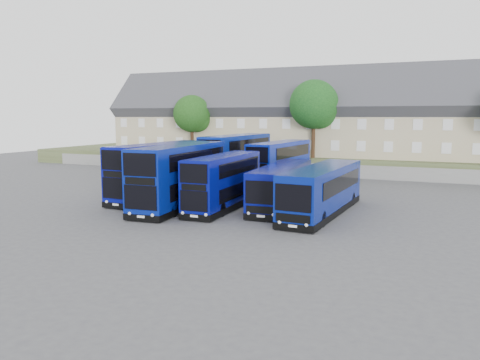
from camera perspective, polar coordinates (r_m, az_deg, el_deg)
name	(u,v)px	position (r m, az deg, el deg)	size (l,w,h in m)	color
ground	(197,214)	(33.59, -5.31, -4.10)	(120.00, 120.00, 0.00)	#47474C
retaining_wall	(293,169)	(55.53, 6.46, 1.36)	(70.00, 0.40, 1.50)	slate
earth_bank	(314,160)	(65.11, 8.97, 2.47)	(80.00, 20.00, 2.00)	#484D2B
terrace_row	(330,119)	(60.27, 10.94, 7.34)	(60.00, 10.40, 11.20)	tan
dd_front_left	(160,172)	(40.10, -9.71, 1.02)	(3.16, 11.67, 4.60)	#070C86
dd_front_mid	(181,177)	(36.02, -7.24, 0.41)	(3.49, 12.01, 4.72)	navy
dd_front_right	(224,183)	(35.06, -2.01, -0.33)	(2.63, 10.11, 3.99)	#060D7E
dd_rear_left	(237,159)	(50.01, -0.41, 2.62)	(3.28, 12.40, 4.89)	navy
dd_rear_right	(280,165)	(46.67, 4.88, 1.89)	(3.31, 11.13, 4.36)	#081B9A
coach_east_a	(282,186)	(36.01, 5.12, -0.79)	(3.29, 11.76, 3.17)	#060C78
coach_east_b	(323,191)	(33.65, 10.05, -1.30)	(3.34, 12.49, 3.38)	navy
tree_west	(193,115)	(61.54, -5.73, 7.87)	(4.80, 4.80, 7.65)	#382314
tree_mid	(315,106)	(56.18, 9.17, 8.86)	(5.76, 5.76, 9.18)	#382314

